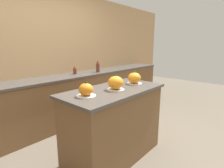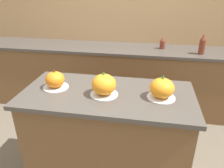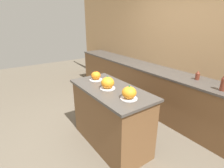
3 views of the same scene
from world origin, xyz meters
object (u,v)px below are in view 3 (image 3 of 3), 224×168
bottle_tall (224,83)px  pumpkin_cake_center (108,83)px  pumpkin_cake_right (129,93)px  bottle_short (198,75)px  pumpkin_cake_left (96,76)px

bottle_tall → pumpkin_cake_center: bearing=-126.0°
pumpkin_cake_right → bottle_tall: size_ratio=0.84×
bottle_tall → bottle_short: 0.50m
pumpkin_cake_right → bottle_short: (0.05, 1.44, -0.03)m
pumpkin_cake_left → pumpkin_cake_center: (0.42, -0.05, 0.02)m
pumpkin_cake_center → pumpkin_cake_right: 0.43m
pumpkin_cake_left → pumpkin_cake_center: pumpkin_cake_center is taller
pumpkin_cake_left → bottle_tall: (1.37, 1.26, 0.03)m
pumpkin_cake_left → bottle_short: bearing=57.6°
pumpkin_cake_right → bottle_short: size_ratio=1.38×
pumpkin_cake_right → pumpkin_cake_center: bearing=-176.4°
pumpkin_cake_center → bottle_short: pumpkin_cake_center is taller
pumpkin_cake_left → bottle_tall: 1.86m
pumpkin_cake_center → bottle_tall: (0.95, 1.31, 0.01)m
bottle_short → bottle_tall: bearing=-19.0°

